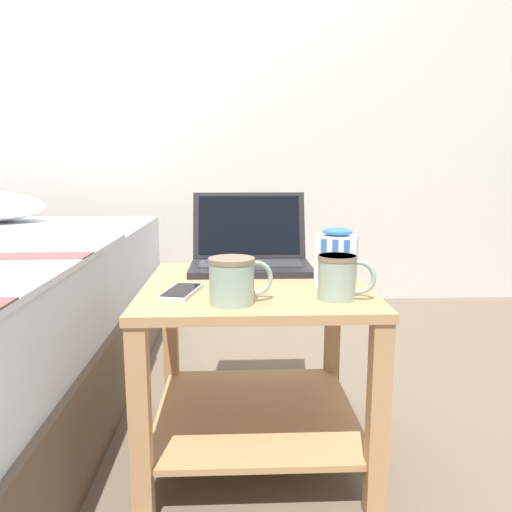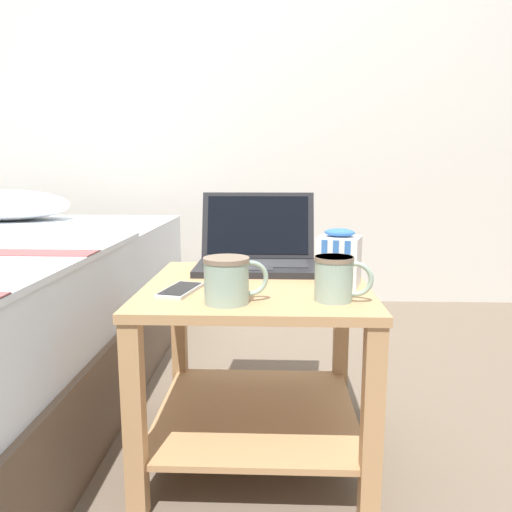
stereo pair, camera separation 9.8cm
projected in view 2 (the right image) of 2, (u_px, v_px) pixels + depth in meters
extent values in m
plane|color=brown|center=(257.00, 452.00, 1.38)|extent=(8.00, 8.00, 0.00)
cube|color=beige|center=(268.00, 80.00, 2.75)|extent=(8.00, 0.05, 2.50)
ellipsoid|color=white|center=(0.00, 205.00, 2.26)|extent=(0.63, 0.36, 0.14)
cube|color=tan|center=(257.00, 288.00, 1.29)|extent=(0.57, 0.57, 0.02)
cube|color=tan|center=(257.00, 412.00, 1.35)|extent=(0.53, 0.53, 0.02)
cube|color=tan|center=(134.00, 421.00, 1.09)|extent=(0.04, 0.04, 0.46)
cube|color=tan|center=(372.00, 426.00, 1.07)|extent=(0.04, 0.04, 0.46)
cube|color=tan|center=(180.00, 340.00, 1.60)|extent=(0.04, 0.04, 0.46)
cube|color=tan|center=(341.00, 342.00, 1.58)|extent=(0.04, 0.04, 0.46)
cube|color=black|center=(256.00, 268.00, 1.44)|extent=(0.35, 0.21, 0.02)
cube|color=#2D2D30|center=(256.00, 263.00, 1.46)|extent=(0.30, 0.12, 0.00)
cube|color=#2D2D30|center=(255.00, 269.00, 1.38)|extent=(0.10, 0.05, 0.00)
cube|color=black|center=(258.00, 225.00, 1.56)|extent=(0.35, 0.07, 0.20)
cube|color=black|center=(258.00, 225.00, 1.56)|extent=(0.31, 0.06, 0.18)
cube|color=yellow|center=(226.00, 211.00, 1.58)|extent=(0.04, 0.01, 0.03)
cube|color=black|center=(274.00, 223.00, 1.56)|extent=(0.03, 0.01, 0.04)
cylinder|color=#8CA593|center=(334.00, 279.00, 1.12)|extent=(0.09, 0.09, 0.10)
cylinder|color=#7F6B56|center=(334.00, 259.00, 1.11)|extent=(0.09, 0.09, 0.01)
cylinder|color=black|center=(334.00, 263.00, 1.11)|extent=(0.08, 0.08, 0.01)
torus|color=#8CA593|center=(355.00, 279.00, 1.10)|extent=(0.08, 0.03, 0.08)
cylinder|color=#8CA593|center=(226.00, 280.00, 1.10)|extent=(0.10, 0.10, 0.10)
cylinder|color=#7F6B56|center=(226.00, 260.00, 1.09)|extent=(0.10, 0.10, 0.01)
cylinder|color=black|center=(226.00, 264.00, 1.09)|extent=(0.09, 0.09, 0.01)
torus|color=#8CA593|center=(251.00, 278.00, 1.11)|extent=(0.08, 0.03, 0.08)
cube|color=white|center=(339.00, 261.00, 1.26)|extent=(0.13, 0.12, 0.12)
cube|color=#3366B2|center=(324.00, 264.00, 1.23)|extent=(0.01, 0.01, 0.12)
cube|color=#3366B2|center=(335.00, 264.00, 1.22)|extent=(0.01, 0.01, 0.12)
cube|color=#3366B2|center=(347.00, 265.00, 1.21)|extent=(0.01, 0.01, 0.12)
ellipsoid|color=#3366B2|center=(340.00, 233.00, 1.25)|extent=(0.09, 0.08, 0.02)
cube|color=#B7BABC|center=(180.00, 290.00, 1.20)|extent=(0.10, 0.16, 0.01)
cube|color=black|center=(180.00, 288.00, 1.20)|extent=(0.09, 0.14, 0.00)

